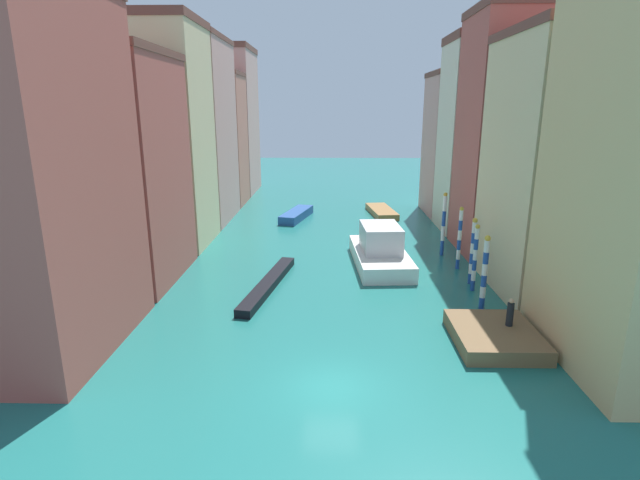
% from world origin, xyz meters
% --- Properties ---
extents(ground_plane, '(154.00, 154.00, 0.00)m').
position_xyz_m(ground_plane, '(0.00, 24.50, 0.00)').
color(ground_plane, '#1E6B66').
extents(building_left_0, '(7.52, 10.55, 17.93)m').
position_xyz_m(building_left_0, '(-14.61, 3.63, 8.98)').
color(building_left_0, '#B25147').
rests_on(building_left_0, ground).
extents(building_left_1, '(7.52, 9.83, 15.65)m').
position_xyz_m(building_left_1, '(-14.61, 14.11, 7.83)').
color(building_left_1, '#B25147').
rests_on(building_left_1, ground).
extents(building_left_2, '(7.52, 8.29, 19.09)m').
position_xyz_m(building_left_2, '(-14.61, 23.52, 9.56)').
color(building_left_2, beige).
rests_on(building_left_2, ground).
extents(building_left_3, '(7.52, 10.88, 18.92)m').
position_xyz_m(building_left_3, '(-14.61, 33.33, 9.47)').
color(building_left_3, tan).
rests_on(building_left_3, ground).
extents(building_left_4, '(7.52, 7.17, 16.05)m').
position_xyz_m(building_left_4, '(-14.61, 42.58, 8.03)').
color(building_left_4, '#C6705B').
rests_on(building_left_4, ground).
extents(building_left_5, '(7.52, 10.63, 19.98)m').
position_xyz_m(building_left_5, '(-14.61, 51.83, 10.01)').
color(building_left_5, tan).
rests_on(building_left_5, ground).
extents(building_right_1, '(7.52, 10.03, 16.67)m').
position_xyz_m(building_right_1, '(14.61, 12.64, 8.34)').
color(building_right_1, beige).
rests_on(building_right_1, ground).
extents(building_right_2, '(7.52, 7.77, 19.46)m').
position_xyz_m(building_right_2, '(14.61, 21.75, 9.74)').
color(building_right_2, '#B25147').
rests_on(building_right_2, ground).
extents(building_right_3, '(7.52, 7.21, 18.44)m').
position_xyz_m(building_right_3, '(14.61, 29.40, 9.24)').
color(building_right_3, beige).
rests_on(building_right_3, ground).
extents(building_right_4, '(7.52, 8.29, 15.70)m').
position_xyz_m(building_right_4, '(14.61, 37.16, 7.86)').
color(building_right_4, tan).
rests_on(building_right_4, ground).
extents(waterfront_dock, '(4.22, 5.11, 0.79)m').
position_xyz_m(waterfront_dock, '(8.52, 4.32, 0.40)').
color(waterfront_dock, brown).
rests_on(waterfront_dock, ground).
extents(person_on_dock, '(0.36, 0.36, 1.52)m').
position_xyz_m(person_on_dock, '(9.36, 4.76, 1.50)').
color(person_on_dock, black).
rests_on(person_on_dock, waterfront_dock).
extents(mooring_pole_0, '(0.37, 0.37, 4.63)m').
position_xyz_m(mooring_pole_0, '(9.20, 8.88, 2.37)').
color(mooring_pole_0, '#1E479E').
rests_on(mooring_pole_0, ground).
extents(mooring_pole_1, '(0.31, 0.31, 4.57)m').
position_xyz_m(mooring_pole_1, '(9.50, 11.94, 2.33)').
color(mooring_pole_1, '#1E479E').
rests_on(mooring_pole_1, ground).
extents(mooring_pole_2, '(0.35, 0.35, 4.69)m').
position_xyz_m(mooring_pole_2, '(9.71, 13.30, 2.40)').
color(mooring_pole_2, '#1E479E').
rests_on(mooring_pole_2, ground).
extents(mooring_pole_3, '(0.31, 0.31, 4.81)m').
position_xyz_m(mooring_pole_3, '(9.63, 16.53, 2.45)').
color(mooring_pole_3, '#1E479E').
rests_on(mooring_pole_3, ground).
extents(mooring_pole_4, '(0.33, 0.33, 5.27)m').
position_xyz_m(mooring_pole_4, '(9.22, 20.11, 2.69)').
color(mooring_pole_4, '#1E479E').
rests_on(mooring_pole_4, ground).
extents(vaporetto_white, '(4.43, 9.61, 3.17)m').
position_xyz_m(vaporetto_white, '(3.82, 17.43, 1.16)').
color(vaporetto_white, white).
rests_on(vaporetto_white, ground).
extents(gondola_black, '(2.79, 10.60, 0.54)m').
position_xyz_m(gondola_black, '(-4.27, 12.20, 0.27)').
color(gondola_black, black).
rests_on(gondola_black, ground).
extents(motorboat_0, '(3.24, 7.44, 0.67)m').
position_xyz_m(motorboat_0, '(5.83, 36.15, 0.34)').
color(motorboat_0, olive).
rests_on(motorboat_0, ground).
extents(motorboat_1, '(3.47, 7.37, 0.90)m').
position_xyz_m(motorboat_1, '(-3.80, 33.61, 0.45)').
color(motorboat_1, '#234C93').
rests_on(motorboat_1, ground).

